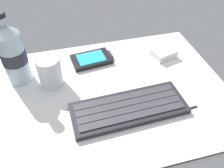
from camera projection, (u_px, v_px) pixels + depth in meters
ground_plane at (112, 95)px, 65.34cm from camera, size 64.00×48.00×2.80cm
keyboard at (129, 108)px, 59.51cm from camera, size 29.37×12.01×1.70cm
handheld_device at (92, 59)px, 74.34cm from camera, size 13.37×8.92×1.50cm
juice_cup at (50, 73)px, 64.68cm from camera, size 6.40×6.40×8.50cm
water_bottle at (13, 54)px, 62.43cm from camera, size 6.73×6.73×20.80cm
charger_block at (164, 53)px, 75.85cm from camera, size 8.19×7.18×2.40cm
stylus_pen at (181, 110)px, 59.62cm from camera, size 9.52×1.24×0.70cm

